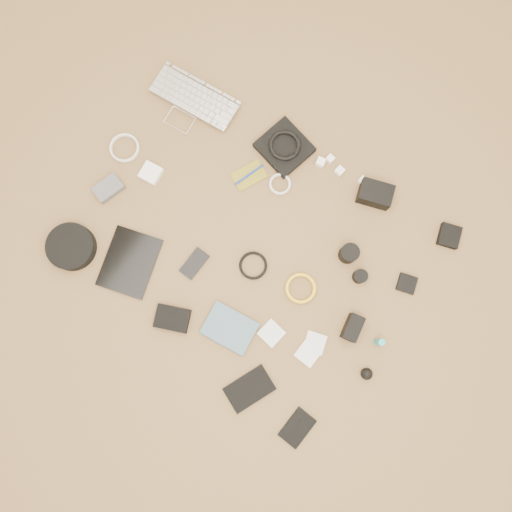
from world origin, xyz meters
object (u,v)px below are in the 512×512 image
Objects in this scene: laptop at (189,108)px; paperback at (221,345)px; dslr_camera at (375,194)px; headphone_case at (71,247)px; tablet at (130,262)px; phone at (194,263)px.

paperback is (0.68, -0.71, -0.00)m from laptop.
dslr_camera is 1.23m from headphone_case.
paperback is (0.49, -0.05, 0.00)m from tablet.
phone is 0.49m from headphone_case.
laptop reaches higher than paperback.
tablet is (-0.64, -0.79, -0.03)m from dslr_camera.
laptop reaches higher than tablet.
laptop reaches higher than phone.
phone is at bearing -142.65° from dslr_camera.
laptop is at bearing 130.12° from phone.
phone is 0.34m from paperback.
tablet is at bearing -78.99° from laptop.
dslr_camera is at bearing -17.49° from paperback.
dslr_camera reaches higher than laptop.
dslr_camera reaches higher than headphone_case.
dslr_camera reaches higher than tablet.
phone is at bearing 17.46° from tablet.
laptop is 0.65m from phone.
phone is at bearing 28.21° from headphone_case.
tablet is at bearing -143.89° from phone.
headphone_case is at bearing -97.52° from laptop.
laptop is 1.94× the size of headphone_case.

